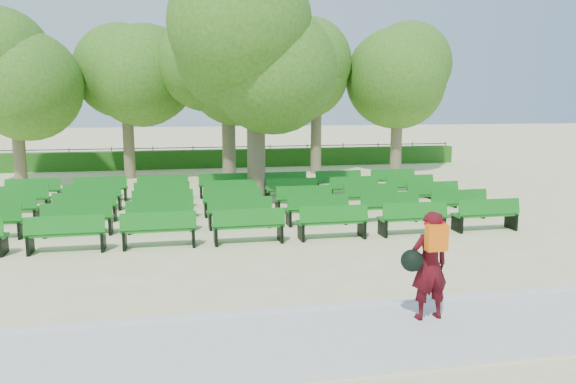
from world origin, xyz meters
The scene contains 9 objects.
ground centered at (0.00, 0.00, 0.00)m, with size 120.00×120.00×0.00m, color beige.
paving centered at (0.00, -7.40, 0.03)m, with size 30.00×2.20×0.06m, color silver.
curb centered at (0.00, -6.25, 0.05)m, with size 30.00×0.12×0.10m, color silver.
hedge centered at (0.00, 14.00, 0.45)m, with size 26.00×0.70×0.90m, color #245D18.
fence centered at (0.00, 14.40, 0.00)m, with size 26.00×0.10×1.02m, color black, non-canonical shape.
tree_line centered at (0.00, 10.00, 0.00)m, with size 21.80×6.80×7.04m, color #3F731E, non-canonical shape.
bench_array centered at (-0.30, 1.68, 0.09)m, with size 1.74×0.63×1.08m.
tree_among centered at (0.64, 3.39, 4.66)m, with size 4.87×4.87×6.89m.
person centered at (1.72, -7.03, 0.93)m, with size 0.80×0.50×1.68m.
Camera 1 is at (-2.02, -14.63, 3.37)m, focal length 35.00 mm.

